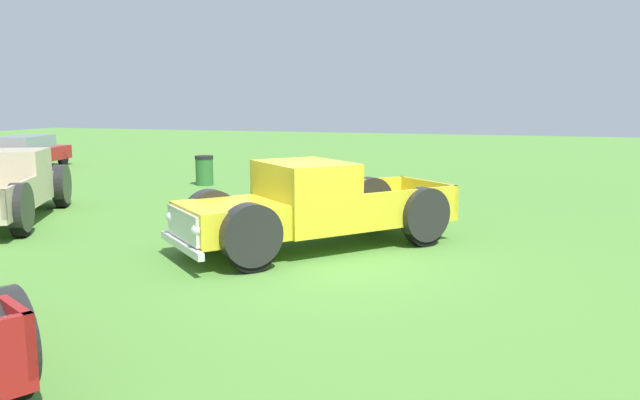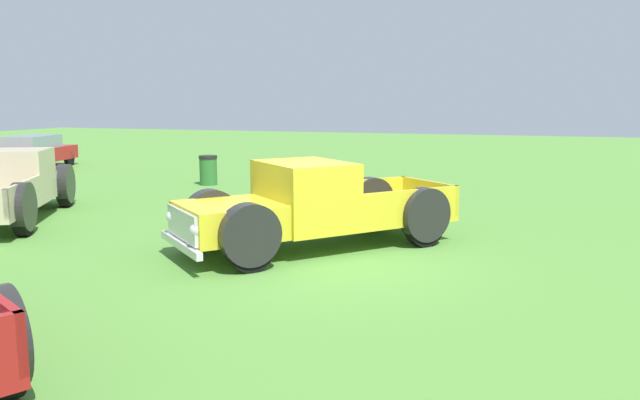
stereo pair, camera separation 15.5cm
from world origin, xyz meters
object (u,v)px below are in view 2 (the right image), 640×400
object	(u,v)px
pickup_truck_behind_left	(10,186)
sedan_distant_a	(34,151)
pickup_truck_foreground	(302,208)
trash_can	(208,170)

from	to	relation	value
pickup_truck_behind_left	sedan_distant_a	bearing A→B (deg)	40.37
pickup_truck_behind_left	sedan_distant_a	xyz separation A→B (m)	(8.48, 7.21, -0.07)
pickup_truck_behind_left	sedan_distant_a	world-z (taller)	pickup_truck_behind_left
pickup_truck_foreground	sedan_distant_a	world-z (taller)	pickup_truck_foreground
pickup_truck_foreground	trash_can	world-z (taller)	pickup_truck_foreground
pickup_truck_foreground	trash_can	distance (m)	9.42
trash_can	pickup_truck_foreground	bearing A→B (deg)	-141.09
sedan_distant_a	trash_can	world-z (taller)	sedan_distant_a
pickup_truck_behind_left	trash_can	xyz separation A→B (m)	(6.55, -1.59, -0.29)
pickup_truck_foreground	sedan_distant_a	size ratio (longest dim) A/B	1.22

